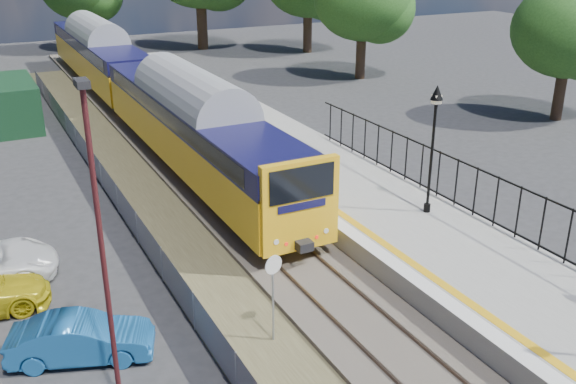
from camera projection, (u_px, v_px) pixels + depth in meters
ground at (406, 367)px, 16.19m from camera, size 120.00×120.00×0.00m
track_bed at (239, 224)px, 23.95m from camera, size 5.90×80.00×0.29m
platform at (369, 209)px, 24.40m from camera, size 5.00×70.00×0.90m
platform_edge at (323, 207)px, 23.36m from camera, size 0.90×70.00×0.01m
victorian_lamp_north at (435, 120)px, 21.77m from camera, size 0.44×0.44×4.60m
palisade_fence at (537, 220)px, 20.10m from camera, size 0.12×26.00×2.00m
wire_fence at (124, 208)px, 24.12m from camera, size 0.06×52.00×1.20m
train at (134, 80)px, 36.91m from camera, size 2.82×40.83×3.51m
speed_sign at (273, 285)px, 16.56m from camera, size 0.52×0.15×2.61m
carpark_lamp at (100, 236)px, 13.41m from camera, size 0.25×0.50×7.61m
car_blue at (81, 339)px, 16.32m from camera, size 3.82×2.37×1.19m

